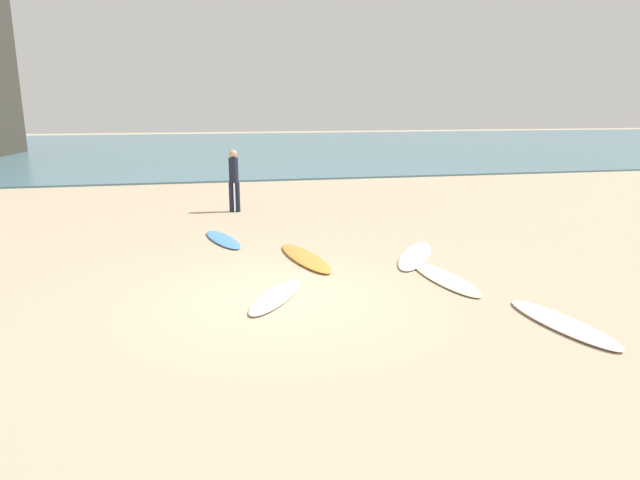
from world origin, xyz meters
The scene contains 9 objects.
ground_plane centered at (0.00, 0.00, 0.00)m, with size 120.00×120.00×0.00m, color tan.
ocean_water centered at (0.00, 34.76, 0.04)m, with size 120.00×40.00×0.08m, color slate.
surfboard_0 centered at (-0.72, 4.35, 0.04)m, with size 0.51×2.10×0.07m, color #4E92D1.
surfboard_1 centered at (3.21, 1.99, 0.03)m, with size 0.58×2.47×0.07m, color white.
surfboard_2 centered at (3.89, -2.07, 0.04)m, with size 0.58×2.12×0.07m, color silver.
surfboard_3 centered at (-0.05, 0.01, 0.04)m, with size 0.50×1.93×0.07m, color white.
surfboard_4 centered at (0.88, 2.29, 0.04)m, with size 0.57×2.48×0.09m, color #F99933.
surfboard_5 centered at (3.14, 0.36, 0.03)m, with size 0.58×2.29×0.06m, color beige.
beachgoer_near centered at (-0.18, 8.07, 1.06)m, with size 0.37×0.37×1.87m.
Camera 1 is at (-1.23, -8.86, 3.16)m, focal length 31.57 mm.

